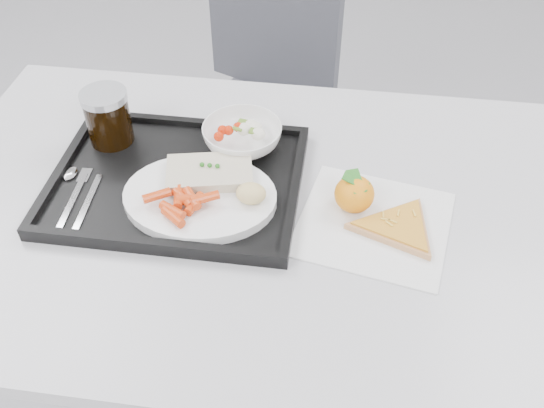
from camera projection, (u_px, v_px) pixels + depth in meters
name	position (u px, v px, depth m)	size (l,w,h in m)	color
table	(252.00, 231.00, 1.12)	(1.20, 0.80, 0.75)	#B5B5B8
chair	(267.00, 88.00, 1.74)	(0.55, 0.56, 0.93)	#3C3D44
tray	(177.00, 181.00, 1.11)	(0.45, 0.35, 0.03)	black
dinner_plate	(200.00, 197.00, 1.06)	(0.27, 0.27, 0.02)	white
fish_fillet	(210.00, 173.00, 1.08)	(0.17, 0.12, 0.03)	beige
bread_roll	(251.00, 193.00, 1.03)	(0.06, 0.06, 0.03)	tan
salad_bowl	(242.00, 137.00, 1.16)	(0.15, 0.15, 0.05)	white
cola_glass	(108.00, 116.00, 1.15)	(0.09, 0.09, 0.11)	black
cutlery	(77.00, 190.00, 1.08)	(0.08, 0.17, 0.01)	silver
napkin	(374.00, 224.00, 1.04)	(0.29, 0.28, 0.00)	silver
tangerine	(354.00, 194.00, 1.05)	(0.07, 0.07, 0.07)	orange
pizza_slice	(398.00, 227.00, 1.02)	(0.20, 0.20, 0.02)	tan
carrot_pile	(183.00, 202.00, 1.02)	(0.13, 0.09, 0.03)	red
salad_contents	(245.00, 130.00, 1.16)	(0.10, 0.07, 0.02)	red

